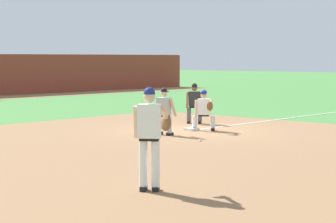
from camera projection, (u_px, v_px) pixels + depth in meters
The scene contains 9 objects.
ground_plane at pixel (192, 131), 21.36m from camera, with size 160.00×160.00×0.00m, color #47843D.
infield_dirt_patch at pixel (177, 152), 16.51m from camera, with size 18.00×18.00×0.01m, color #936B47.
foul_line_stripe at pixel (301, 117), 26.36m from camera, with size 13.61×0.10×0.00m, color white.
first_base_bag at pixel (192, 129), 21.36m from camera, with size 0.38×0.38×0.09m, color white.
baseball at pixel (200, 140), 18.57m from camera, with size 0.07×0.07×0.07m, color white.
pitcher at pixel (150, 132), 11.60m from camera, with size 0.85×0.57×1.86m.
first_baseman at pixel (204, 108), 21.24m from camera, with size 0.80×1.05×1.34m.
baserunner at pixel (164, 110), 20.03m from camera, with size 0.49×0.63×1.46m.
umpire at pixel (194, 102), 23.58m from camera, with size 0.65×0.68×1.46m.
Camera 1 is at (-16.18, -13.78, 2.38)m, focal length 70.00 mm.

